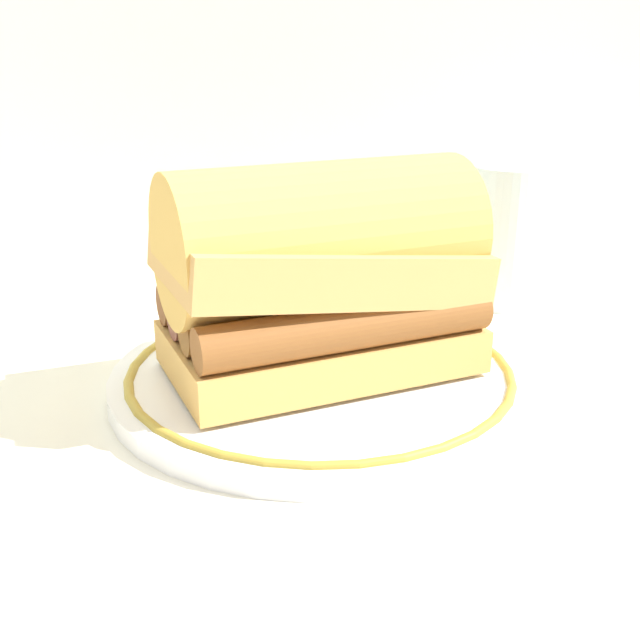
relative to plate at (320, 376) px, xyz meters
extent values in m
plane|color=white|center=(-0.02, 0.01, -0.01)|extent=(1.50, 1.50, 0.00)
cylinder|color=white|center=(0.00, 0.00, 0.00)|extent=(0.26, 0.26, 0.01)
torus|color=#B29333|center=(0.00, 0.00, 0.00)|extent=(0.24, 0.24, 0.01)
cube|color=tan|center=(0.00, 0.00, 0.02)|extent=(0.19, 0.11, 0.03)
cylinder|color=brown|center=(0.00, -0.04, 0.05)|extent=(0.18, 0.04, 0.03)
cylinder|color=brown|center=(0.00, -0.01, 0.05)|extent=(0.18, 0.04, 0.03)
cylinder|color=brown|center=(0.00, 0.01, 0.05)|extent=(0.18, 0.04, 0.03)
cylinder|color=brown|center=(0.00, 0.04, 0.05)|extent=(0.18, 0.04, 0.03)
cube|color=tan|center=(0.00, 0.00, 0.07)|extent=(0.19, 0.11, 0.05)
cylinder|color=gold|center=(0.00, 0.00, 0.09)|extent=(0.19, 0.10, 0.09)
cylinder|color=silver|center=(0.20, 0.10, 0.05)|extent=(0.06, 0.06, 0.11)
cylinder|color=gold|center=(0.20, 0.10, 0.03)|extent=(0.05, 0.05, 0.07)
camera|label=1|loc=(-0.16, -0.42, 0.20)|focal=43.82mm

